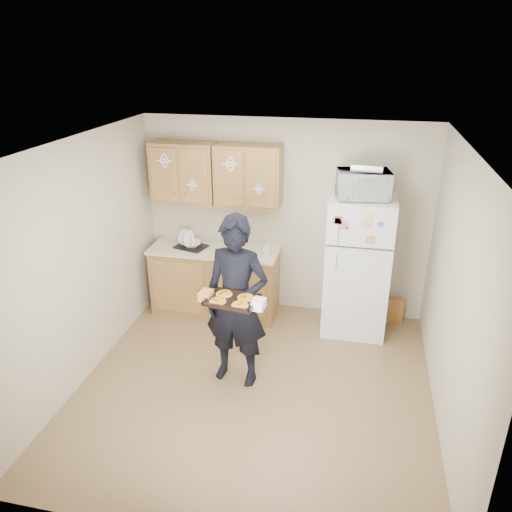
# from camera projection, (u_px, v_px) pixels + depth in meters

# --- Properties ---
(floor) EXTENTS (3.60, 3.60, 0.00)m
(floor) POSITION_uv_depth(u_px,v_px,m) (255.00, 387.00, 5.21)
(floor) COLOR brown
(floor) RESTS_ON ground
(ceiling) EXTENTS (3.60, 3.60, 0.00)m
(ceiling) POSITION_uv_depth(u_px,v_px,m) (254.00, 147.00, 4.22)
(ceiling) COLOR white
(ceiling) RESTS_ON wall_back
(wall_back) EXTENTS (3.60, 0.04, 2.50)m
(wall_back) POSITION_uv_depth(u_px,v_px,m) (285.00, 219.00, 6.33)
(wall_back) COLOR #B9AE96
(wall_back) RESTS_ON floor
(wall_front) EXTENTS (3.60, 0.04, 2.50)m
(wall_front) POSITION_uv_depth(u_px,v_px,m) (193.00, 403.00, 3.10)
(wall_front) COLOR #B9AE96
(wall_front) RESTS_ON floor
(wall_left) EXTENTS (0.04, 3.60, 2.50)m
(wall_left) POSITION_uv_depth(u_px,v_px,m) (82.00, 263.00, 5.07)
(wall_left) COLOR #B9AE96
(wall_left) RESTS_ON floor
(wall_right) EXTENTS (0.04, 3.60, 2.50)m
(wall_right) POSITION_uv_depth(u_px,v_px,m) (455.00, 298.00, 4.37)
(wall_right) COLOR #B9AE96
(wall_right) RESTS_ON floor
(refrigerator) EXTENTS (0.75, 0.70, 1.70)m
(refrigerator) POSITION_uv_depth(u_px,v_px,m) (357.00, 266.00, 5.97)
(refrigerator) COLOR white
(refrigerator) RESTS_ON floor
(base_cabinet) EXTENTS (1.60, 0.60, 0.86)m
(base_cabinet) POSITION_uv_depth(u_px,v_px,m) (216.00, 281.00, 6.53)
(base_cabinet) COLOR brown
(base_cabinet) RESTS_ON floor
(countertop) EXTENTS (1.64, 0.64, 0.04)m
(countertop) POSITION_uv_depth(u_px,v_px,m) (214.00, 249.00, 6.36)
(countertop) COLOR beige
(countertop) RESTS_ON base_cabinet
(upper_cab_left) EXTENTS (0.80, 0.33, 0.75)m
(upper_cab_left) POSITION_uv_depth(u_px,v_px,m) (184.00, 172.00, 6.18)
(upper_cab_left) COLOR brown
(upper_cab_left) RESTS_ON wall_back
(upper_cab_right) EXTENTS (0.80, 0.33, 0.75)m
(upper_cab_right) POSITION_uv_depth(u_px,v_px,m) (248.00, 176.00, 6.02)
(upper_cab_right) COLOR brown
(upper_cab_right) RESTS_ON wall_back
(cereal_box) EXTENTS (0.20, 0.07, 0.32)m
(cereal_box) POSITION_uv_depth(u_px,v_px,m) (395.00, 311.00, 6.36)
(cereal_box) COLOR #C59245
(cereal_box) RESTS_ON floor
(person) EXTENTS (0.71, 0.51, 1.82)m
(person) POSITION_uv_depth(u_px,v_px,m) (236.00, 302.00, 5.00)
(person) COLOR black
(person) RESTS_ON floor
(baking_tray) EXTENTS (0.51, 0.40, 0.04)m
(baking_tray) POSITION_uv_depth(u_px,v_px,m) (232.00, 301.00, 4.66)
(baking_tray) COLOR black
(baking_tray) RESTS_ON person
(pizza_front_left) EXTENTS (0.16, 0.16, 0.02)m
(pizza_front_left) POSITION_uv_depth(u_px,v_px,m) (218.00, 301.00, 4.61)
(pizza_front_left) COLOR orange
(pizza_front_left) RESTS_ON baking_tray
(pizza_front_right) EXTENTS (0.16, 0.16, 0.02)m
(pizza_front_right) POSITION_uv_depth(u_px,v_px,m) (240.00, 305.00, 4.55)
(pizza_front_right) COLOR orange
(pizza_front_right) RESTS_ON baking_tray
(pizza_back_left) EXTENTS (0.16, 0.16, 0.02)m
(pizza_back_left) POSITION_uv_depth(u_px,v_px,m) (224.00, 294.00, 4.75)
(pizza_back_left) COLOR orange
(pizza_back_left) RESTS_ON baking_tray
(pizza_back_right) EXTENTS (0.16, 0.16, 0.02)m
(pizza_back_right) POSITION_uv_depth(u_px,v_px,m) (246.00, 297.00, 4.68)
(pizza_back_right) COLOR orange
(pizza_back_right) RESTS_ON baking_tray
(microwave) EXTENTS (0.63, 0.49, 0.32)m
(microwave) POSITION_uv_depth(u_px,v_px,m) (363.00, 185.00, 5.53)
(microwave) COLOR white
(microwave) RESTS_ON refrigerator
(foil_pan) EXTENTS (0.36, 0.26, 0.07)m
(foil_pan) POSITION_uv_depth(u_px,v_px,m) (367.00, 167.00, 5.48)
(foil_pan) COLOR #B6B5BD
(foil_pan) RESTS_ON microwave
(dish_rack) EXTENTS (0.43, 0.37, 0.15)m
(dish_rack) POSITION_uv_depth(u_px,v_px,m) (191.00, 242.00, 6.34)
(dish_rack) COLOR black
(dish_rack) RESTS_ON countertop
(bowl) EXTENTS (0.30, 0.30, 0.06)m
(bowl) POSITION_uv_depth(u_px,v_px,m) (192.00, 244.00, 6.35)
(bowl) COLOR white
(bowl) RESTS_ON dish_rack
(soap_bottle) EXTENTS (0.09, 0.09, 0.17)m
(soap_bottle) POSITION_uv_depth(u_px,v_px,m) (267.00, 248.00, 6.12)
(soap_bottle) COLOR white
(soap_bottle) RESTS_ON countertop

